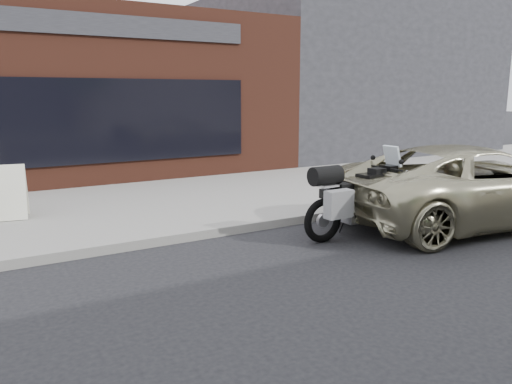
% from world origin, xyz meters
% --- Properties ---
extents(ground, '(120.00, 120.00, 0.00)m').
position_xyz_m(ground, '(0.00, 0.00, 0.00)').
color(ground, black).
rests_on(ground, ground).
extents(near_sidewalk, '(44.00, 6.00, 0.15)m').
position_xyz_m(near_sidewalk, '(0.00, 7.00, 0.07)').
color(near_sidewalk, gray).
rests_on(near_sidewalk, ground).
extents(storefront, '(14.00, 10.07, 4.50)m').
position_xyz_m(storefront, '(-2.00, 13.98, 2.25)').
color(storefront, '#5B2B1D').
rests_on(storefront, ground).
extents(neighbour_building, '(10.00, 10.00, 6.00)m').
position_xyz_m(neighbour_building, '(10.00, 14.00, 3.00)').
color(neighbour_building, '#27272C').
rests_on(neighbour_building, ground).
extents(motorcycle, '(2.34, 0.78, 1.48)m').
position_xyz_m(motorcycle, '(1.85, 2.90, 0.64)').
color(motorcycle, black).
rests_on(motorcycle, ground).
extents(minivan, '(5.49, 3.15, 1.44)m').
position_xyz_m(minivan, '(4.23, 2.48, 0.72)').
color(minivan, tan).
rests_on(minivan, ground).
extents(sandwich_sign, '(0.69, 0.65, 0.96)m').
position_xyz_m(sandwich_sign, '(-3.04, 6.53, 0.63)').
color(sandwich_sign, white).
rests_on(sandwich_sign, near_sidewalk).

